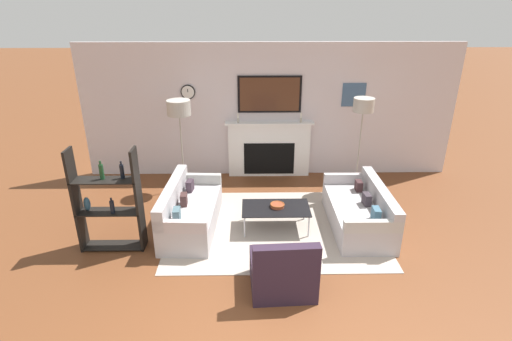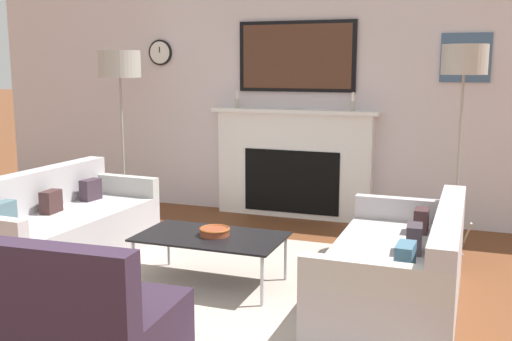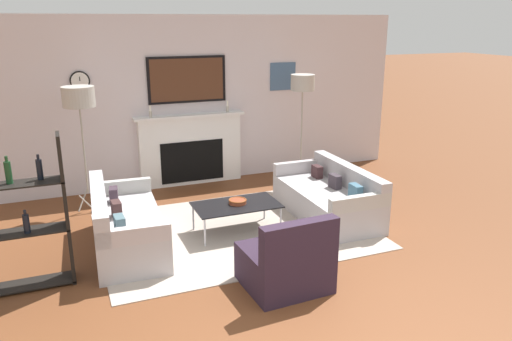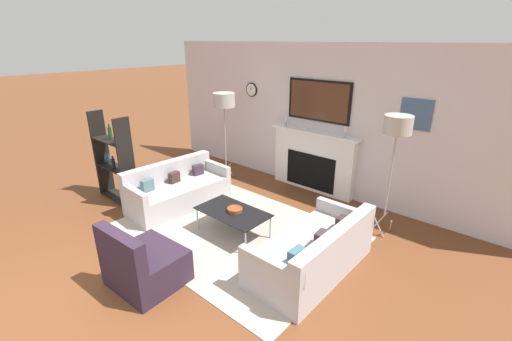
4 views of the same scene
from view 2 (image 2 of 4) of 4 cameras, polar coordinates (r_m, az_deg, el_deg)
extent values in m
cube|color=silver|center=(6.44, 3.96, 7.60)|extent=(7.53, 0.07, 2.70)
cube|color=white|center=(6.41, 3.59, 0.49)|extent=(1.68, 0.16, 1.12)
cube|color=black|center=(6.36, 3.36, -1.08)|extent=(1.04, 0.01, 0.67)
cube|color=white|center=(6.32, 3.60, 5.65)|extent=(1.80, 0.22, 0.04)
cylinder|color=#B2AD9E|center=(6.50, -1.83, 6.40)|extent=(0.04, 0.04, 0.10)
cylinder|color=white|center=(6.49, -1.83, 7.24)|extent=(0.03, 0.03, 0.09)
cylinder|color=#B2AD9E|center=(6.14, 9.19, 6.07)|extent=(0.04, 0.04, 0.10)
cylinder|color=white|center=(6.14, 9.22, 6.95)|extent=(0.03, 0.03, 0.09)
cube|color=black|center=(6.39, 3.88, 10.78)|extent=(1.27, 0.04, 0.73)
cube|color=#4C2D1E|center=(6.37, 3.84, 10.78)|extent=(1.18, 0.01, 0.66)
cylinder|color=black|center=(7.01, -9.11, 11.03)|extent=(0.29, 0.02, 0.29)
cylinder|color=silver|center=(7.00, -9.16, 11.03)|extent=(0.25, 0.00, 0.25)
cube|color=black|center=(7.00, -9.18, 11.29)|extent=(0.01, 0.00, 0.06)
cube|color=#3F5D80|center=(6.14, 19.34, 10.10)|extent=(0.47, 0.02, 0.47)
cube|color=#B1A294|center=(4.61, -4.18, -10.55)|extent=(3.37, 2.50, 0.01)
cube|color=#B1ACAF|center=(5.22, -17.81, -6.19)|extent=(0.85, 1.77, 0.42)
cube|color=#B1ACAF|center=(5.33, -20.48, -1.83)|extent=(0.25, 1.73, 0.33)
cube|color=#B2B1AC|center=(5.76, -12.70, -1.35)|extent=(0.77, 0.14, 0.18)
cube|color=#382A34|center=(5.59, -15.47, -1.77)|extent=(0.13, 0.20, 0.19)
cube|color=#3C2625|center=(5.22, -18.94, -2.82)|extent=(0.11, 0.19, 0.18)
cube|color=#49646D|center=(4.86, -22.95, -3.92)|extent=(0.11, 0.20, 0.20)
cube|color=#B1ACAF|center=(4.21, 12.91, -10.03)|extent=(0.85, 1.75, 0.40)
cube|color=#B1ACAF|center=(4.07, 17.86, -5.74)|extent=(0.17, 1.74, 0.30)
cube|color=#B3B0AA|center=(3.34, 11.21, -10.02)|extent=(0.84, 0.10, 0.18)
cube|color=#B5ACAE|center=(4.91, 14.32, -3.63)|extent=(0.84, 0.10, 0.18)
cube|color=#41687E|center=(3.61, 14.00, -8.37)|extent=(0.11, 0.21, 0.21)
cube|color=#393037|center=(4.10, 14.82, -6.30)|extent=(0.11, 0.19, 0.19)
cube|color=#3C2527|center=(4.60, 15.46, -4.62)|extent=(0.10, 0.18, 0.18)
cube|color=#2D1F30|center=(2.96, -18.45, -10.55)|extent=(0.80, 0.18, 0.40)
cube|color=black|center=(4.45, -4.34, -6.30)|extent=(1.08, 0.61, 0.02)
cylinder|color=#B7B7BC|center=(4.51, -11.57, -8.80)|extent=(0.02, 0.02, 0.37)
cylinder|color=#B7B7BC|center=(4.10, 0.58, -10.54)|extent=(0.02, 0.02, 0.37)
cylinder|color=#B7B7BC|center=(4.95, -8.32, -6.99)|extent=(0.02, 0.02, 0.37)
cylinder|color=#B7B7BC|center=(4.58, 2.83, -8.31)|extent=(0.02, 0.02, 0.37)
cylinder|color=brown|center=(4.45, -3.96, -5.87)|extent=(0.22, 0.22, 0.05)
torus|color=#93451D|center=(4.45, -3.96, -5.58)|extent=(0.23, 0.23, 0.02)
cylinder|color=#9E998E|center=(6.56, -11.43, -3.27)|extent=(0.09, 0.23, 0.28)
cylinder|color=#9E998E|center=(6.69, -12.60, -3.05)|extent=(0.17, 0.19, 0.28)
cylinder|color=#9E998E|center=(6.51, -13.04, -3.43)|extent=(0.23, 0.07, 0.28)
cylinder|color=#9E998E|center=(6.46, -12.61, 3.21)|extent=(0.02, 0.02, 1.22)
cylinder|color=#B2ADA3|center=(6.42, -12.87, 9.86)|extent=(0.43, 0.43, 0.27)
cylinder|color=#9E998E|center=(5.63, 19.42, -5.83)|extent=(0.09, 0.23, 0.29)
cylinder|color=#9E998E|center=(5.68, 17.55, -5.60)|extent=(0.17, 0.19, 0.29)
cylinder|color=#9E998E|center=(5.50, 18.05, -6.13)|extent=(0.23, 0.07, 0.29)
cylinder|color=#9E998E|center=(5.45, 18.79, 1.97)|extent=(0.02, 0.02, 1.26)
cylinder|color=#B2ADA3|center=(5.40, 19.25, 9.96)|extent=(0.38, 0.38, 0.25)
camera|label=1|loc=(3.30, -113.77, 29.04)|focal=28.00mm
camera|label=3|loc=(4.23, -96.55, 12.59)|focal=35.00mm
camera|label=4|loc=(1.95, 89.47, 35.59)|focal=24.00mm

